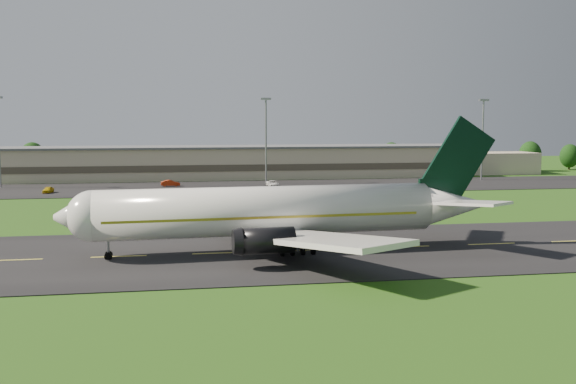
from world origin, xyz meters
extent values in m
plane|color=#1F4A12|center=(0.00, 0.00, 0.00)|extent=(360.00, 360.00, 0.00)
cube|color=black|center=(0.00, 0.00, 0.05)|extent=(220.00, 30.00, 0.10)
cube|color=black|center=(0.00, 72.00, 0.05)|extent=(260.00, 30.00, 0.10)
cylinder|color=white|center=(-5.52, 0.00, 4.80)|extent=(38.23, 7.51, 5.60)
sphere|color=white|center=(-24.49, -0.96, 4.80)|extent=(5.60, 5.60, 5.60)
cone|color=white|center=(-26.49, -1.06, 4.80)|extent=(4.27, 5.57, 5.38)
cone|color=white|center=(16.95, 1.14, 4.80)|extent=(9.27, 5.94, 5.49)
cube|color=olive|center=(-6.02, -0.03, 4.45)|extent=(35.24, 7.40, 0.28)
cube|color=black|center=(-25.09, -0.99, 5.35)|extent=(2.15, 3.10, 0.65)
cube|color=white|center=(-1.47, -10.81, 3.30)|extent=(14.83, 20.09, 2.20)
cube|color=white|center=(-2.58, 11.16, 3.30)|extent=(13.36, 20.22, 2.20)
cube|color=white|center=(17.21, -3.86, 5.70)|extent=(7.80, 9.35, 0.91)
cube|color=white|center=(16.70, 6.13, 5.70)|extent=(7.23, 9.40, 0.91)
cube|color=black|center=(15.45, 1.06, 6.60)|extent=(5.02, 0.80, 3.00)
cube|color=black|center=(17.95, 1.19, 10.30)|extent=(9.44, 0.93, 10.55)
cylinder|color=black|center=(-6.61, -8.07, 2.90)|extent=(5.73, 2.98, 2.70)
cylinder|color=black|center=(-7.42, 7.91, 2.90)|extent=(5.73, 2.98, 2.70)
cube|color=#BFA991|center=(0.00, 96.00, 4.00)|extent=(120.00, 15.00, 8.00)
cube|color=#4C4438|center=(0.00, 96.00, 3.20)|extent=(121.00, 15.40, 1.60)
cube|color=#595B60|center=(0.00, 96.00, 8.15)|extent=(122.00, 16.00, 0.50)
cube|color=#BFA991|center=(70.00, 98.00, 3.00)|extent=(28.00, 11.00, 6.00)
cylinder|color=gray|center=(5.00, 80.00, 10.00)|extent=(0.44, 0.44, 20.00)
cube|color=gray|center=(5.00, 80.00, 20.10)|extent=(2.40, 1.20, 0.50)
cylinder|color=gray|center=(60.00, 80.00, 10.00)|extent=(0.44, 0.44, 20.00)
cube|color=gray|center=(60.00, 80.00, 20.10)|extent=(2.40, 1.20, 0.50)
cylinder|color=black|center=(-53.71, 106.47, 1.47)|extent=(0.56, 0.56, 2.94)
ellipsoid|color=black|center=(-53.71, 106.47, 5.06)|extent=(6.86, 6.86, 8.57)
cylinder|color=black|center=(-34.71, 106.09, 1.24)|extent=(0.56, 0.56, 2.48)
ellipsoid|color=black|center=(-34.71, 106.09, 4.28)|extent=(5.79, 5.79, 7.24)
cylinder|color=black|center=(44.86, 105.83, 1.38)|extent=(0.56, 0.56, 2.77)
ellipsoid|color=black|center=(44.86, 105.83, 4.77)|extent=(6.46, 6.46, 8.07)
cylinder|color=black|center=(64.90, 106.36, 1.41)|extent=(0.56, 0.56, 2.82)
ellipsoid|color=black|center=(64.90, 106.36, 4.85)|extent=(6.57, 6.57, 8.22)
cylinder|color=black|center=(87.73, 104.99, 1.40)|extent=(0.56, 0.56, 2.79)
ellipsoid|color=black|center=(87.73, 104.99, 4.81)|extent=(6.52, 6.52, 8.15)
cylinder|color=black|center=(102.30, 107.43, 1.24)|extent=(0.56, 0.56, 2.47)
ellipsoid|color=black|center=(102.30, 107.43, 4.26)|extent=(5.77, 5.77, 7.22)
imported|color=#C4A50B|center=(-42.28, 66.71, 0.75)|extent=(2.02, 3.99, 1.30)
imported|color=#AA280B|center=(-17.48, 76.21, 0.81)|extent=(4.36, 1.63, 1.42)
imported|color=silver|center=(5.45, 72.35, 0.76)|extent=(2.56, 4.90, 1.32)
imported|color=#CFBD0C|center=(49.25, 72.68, 0.85)|extent=(5.56, 4.02, 1.50)
camera|label=1|loc=(-15.05, -71.50, 15.00)|focal=40.00mm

